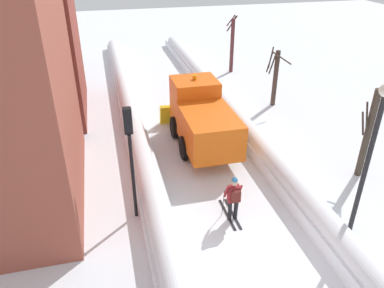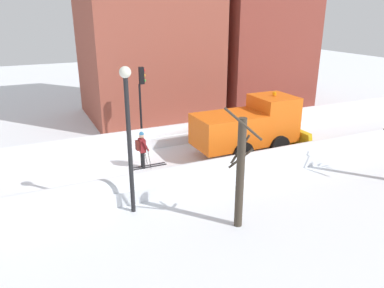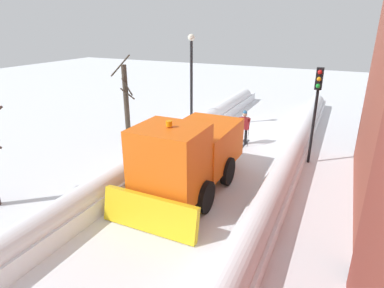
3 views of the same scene
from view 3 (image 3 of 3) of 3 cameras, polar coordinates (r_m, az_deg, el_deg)
ground_plane at (r=10.82m, az=-3.04°, el=-12.71°), size 80.00×80.00×0.00m
snowbank_left at (r=9.77m, az=11.60°, el=-14.02°), size 1.10×36.00×1.04m
snowbank_right at (r=11.98m, az=-14.77°, el=-7.43°), size 1.10×36.00×1.03m
plow_truck at (r=11.70m, az=-0.60°, el=-1.82°), size 3.20×5.98×3.12m
skier at (r=16.81m, az=9.26°, el=3.23°), size 0.62×1.80×1.81m
traffic_light_pole at (r=14.66m, az=21.23°, el=7.61°), size 0.28×0.42×4.26m
street_lamp at (r=19.07m, az=-0.11°, el=12.95°), size 0.40×0.40×5.40m
bare_tree_near at (r=18.01m, az=-11.61°, el=7.67°), size 1.10×1.30×4.39m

